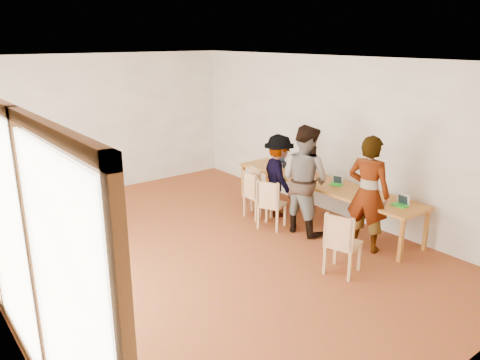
{
  "coord_description": "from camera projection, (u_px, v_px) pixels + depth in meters",
  "views": [
    {
      "loc": [
        -3.77,
        -5.83,
        3.32
      ],
      "look_at": [
        0.67,
        -0.12,
        1.1
      ],
      "focal_mm": 35.0,
      "sensor_mm": 36.0,
      "label": 1
    }
  ],
  "objects": [
    {
      "name": "person_mid",
      "position": [
        305.0,
        179.0,
        8.09
      ],
      "size": [
        0.8,
        0.99,
        1.91
      ],
      "primitive_type": "imported",
      "rotation": [
        0.0,
        0.0,
        1.66
      ],
      "color": "gray",
      "rests_on": "ground"
    },
    {
      "name": "person_far",
      "position": [
        278.0,
        176.0,
        8.88
      ],
      "size": [
        0.91,
        1.17,
        1.59
      ],
      "primitive_type": "imported",
      "rotation": [
        0.0,
        0.0,
        1.21
      ],
      "color": "gray",
      "rests_on": "ground"
    },
    {
      "name": "wall_front",
      "position": [
        450.0,
        252.0,
        4.13
      ],
      "size": [
        6.0,
        0.1,
        3.0
      ],
      "primitive_type": "cube",
      "color": "white",
      "rests_on": "ground"
    },
    {
      "name": "chair_near",
      "position": [
        341.0,
        238.0,
        6.64
      ],
      "size": [
        0.56,
        0.56,
        0.51
      ],
      "rotation": [
        0.0,
        0.0,
        0.31
      ],
      "color": "tan",
      "rests_on": "ground"
    },
    {
      "name": "communal_table",
      "position": [
        322.0,
        184.0,
        8.66
      ],
      "size": [
        0.8,
        4.0,
        0.75
      ],
      "color": "#B67228",
      "rests_on": "ground"
    },
    {
      "name": "wall_right",
      "position": [
        333.0,
        137.0,
        8.91
      ],
      "size": [
        0.1,
        8.0,
        3.0
      ],
      "primitive_type": "cube",
      "color": "white",
      "rests_on": "ground"
    },
    {
      "name": "laptop_mid",
      "position": [
        337.0,
        182.0,
        8.48
      ],
      "size": [
        0.24,
        0.26,
        0.18
      ],
      "rotation": [
        0.0,
        0.0,
        0.37
      ],
      "color": "green",
      "rests_on": "communal_table"
    },
    {
      "name": "chair_mid",
      "position": [
        270.0,
        200.0,
        8.28
      ],
      "size": [
        0.57,
        0.57,
        0.49
      ],
      "rotation": [
        0.0,
        0.0,
        0.43
      ],
      "color": "tan",
      "rests_on": "ground"
    },
    {
      "name": "side_table",
      "position": [
        55.0,
        202.0,
        7.82
      ],
      "size": [
        0.9,
        0.9,
        0.75
      ],
      "rotation": [
        0.0,
        0.0,
        0.11
      ],
      "color": "#B67228",
      "rests_on": "ground"
    },
    {
      "name": "laptop_near",
      "position": [
        402.0,
        202.0,
        7.42
      ],
      "size": [
        0.2,
        0.23,
        0.19
      ],
      "rotation": [
        0.0,
        0.0,
        -0.01
      ],
      "color": "green",
      "rests_on": "communal_table"
    },
    {
      "name": "person_near",
      "position": [
        368.0,
        194.0,
        7.39
      ],
      "size": [
        0.61,
        0.78,
        1.89
      ],
      "primitive_type": "imported",
      "rotation": [
        0.0,
        0.0,
        1.83
      ],
      "color": "gray",
      "rests_on": "ground"
    },
    {
      "name": "ground",
      "position": [
        203.0,
        250.0,
        7.59
      ],
      "size": [
        8.0,
        8.0,
        0.0
      ],
      "primitive_type": "plane",
      "color": "brown",
      "rests_on": "ground"
    },
    {
      "name": "green_bottle",
      "position": [
        274.0,
        160.0,
        9.64
      ],
      "size": [
        0.07,
        0.07,
        0.28
      ],
      "primitive_type": "cylinder",
      "color": "#167319",
      "rests_on": "communal_table"
    },
    {
      "name": "condiment_cup",
      "position": [
        399.0,
        198.0,
        7.68
      ],
      "size": [
        0.08,
        0.08,
        0.06
      ],
      "primitive_type": "cylinder",
      "color": "white",
      "rests_on": "communal_table"
    },
    {
      "name": "laptop_far",
      "position": [
        280.0,
        162.0,
        9.76
      ],
      "size": [
        0.29,
        0.31,
        0.22
      ],
      "rotation": [
        0.0,
        0.0,
        0.3
      ],
      "color": "green",
      "rests_on": "communal_table"
    },
    {
      "name": "pink_phone",
      "position": [
        315.0,
        174.0,
        9.11
      ],
      "size": [
        0.05,
        0.1,
        0.01
      ],
      "primitive_type": "cube",
      "color": "#EC4077",
      "rests_on": "communal_table"
    },
    {
      "name": "chair_empty",
      "position": [
        260.0,
        185.0,
        9.01
      ],
      "size": [
        0.55,
        0.55,
        0.5
      ],
      "rotation": [
        0.0,
        0.0,
        -0.28
      ],
      "color": "tan",
      "rests_on": "ground"
    },
    {
      "name": "chair_spare",
      "position": [
        35.0,
        215.0,
        7.38
      ],
      "size": [
        0.63,
        0.63,
        0.54
      ],
      "rotation": [
        0.0,
        0.0,
        2.69
      ],
      "color": "tan",
      "rests_on": "ground"
    },
    {
      "name": "clear_glass",
      "position": [
        282.0,
        165.0,
        9.6
      ],
      "size": [
        0.07,
        0.07,
        0.09
      ],
      "primitive_type": "cylinder",
      "color": "silver",
      "rests_on": "communal_table"
    },
    {
      "name": "wall_back",
      "position": [
        100.0,
        124.0,
        10.17
      ],
      "size": [
        6.0,
        0.1,
        3.0
      ],
      "primitive_type": "cube",
      "color": "white",
      "rests_on": "ground"
    },
    {
      "name": "ceiling",
      "position": [
        198.0,
        59.0,
        6.71
      ],
      "size": [
        6.0,
        8.0,
        0.04
      ],
      "primitive_type": "cube",
      "color": "white",
      "rests_on": "wall_back"
    },
    {
      "name": "chair_far",
      "position": [
        254.0,
        190.0,
        8.78
      ],
      "size": [
        0.44,
        0.44,
        0.48
      ],
      "rotation": [
        0.0,
        0.0,
        -0.04
      ],
      "color": "tan",
      "rests_on": "ground"
    },
    {
      "name": "yellow_mug",
      "position": [
        306.0,
        174.0,
        9.0
      ],
      "size": [
        0.13,
        0.13,
        0.1
      ],
      "primitive_type": "imported",
      "rotation": [
        0.0,
        0.0,
        0.07
      ],
      "color": "yellow",
      "rests_on": "communal_table"
    },
    {
      "name": "black_pouch",
      "position": [
        283.0,
        164.0,
        9.67
      ],
      "size": [
        0.16,
        0.26,
        0.09
      ],
      "primitive_type": "cube",
      "color": "black",
      "rests_on": "communal_table"
    }
  ]
}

